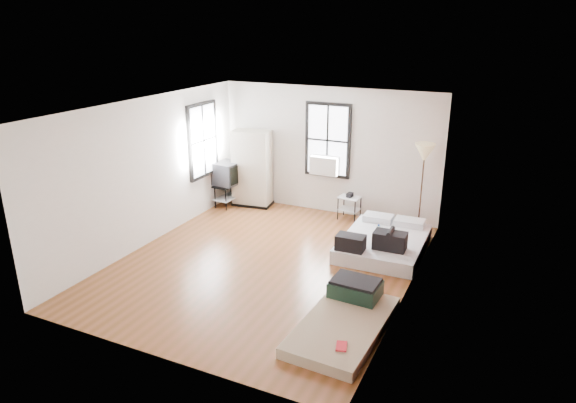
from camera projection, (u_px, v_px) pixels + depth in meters
The scene contains 8 objects.
ground at pixel (266, 263), 9.19m from camera, with size 6.00×6.00×0.00m, color brown.
room_shell at pixel (286, 167), 8.83m from camera, with size 5.02×6.02×2.80m.
mattress_main at pixel (383, 242), 9.66m from camera, with size 1.51×2.02×0.64m.
mattress_bare at pixel (346, 316), 7.31m from camera, with size 1.14×2.04×0.43m.
wardrobe at pixel (252, 169), 11.86m from camera, with size 0.95×0.62×1.77m.
side_table at pixel (349, 202), 11.13m from camera, with size 0.49×0.41×0.60m.
floor_lamp at pixel (424, 157), 10.07m from camera, with size 0.40×0.40×1.84m.
tv_stand at pixel (228, 175), 11.85m from camera, with size 0.57×0.77×1.05m.
Camera 1 is at (3.88, -7.35, 4.10)m, focal length 32.00 mm.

